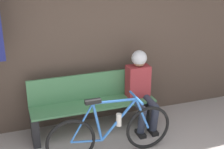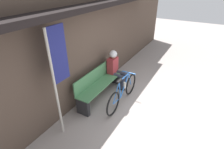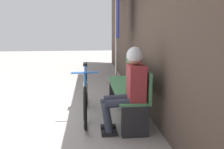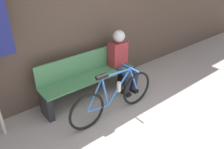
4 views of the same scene
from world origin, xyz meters
The scene contains 4 objects.
storefront_wall centered at (0.00, 2.27, 1.66)m, with size 12.00×0.56×3.20m.
park_bench_near centered at (-0.11, 1.89, 0.42)m, with size 1.84×0.42×0.87m.
bicycle centered at (-0.08, 1.18, 0.36)m, with size 1.70×0.40×0.86m.
person_seated centered at (0.60, 1.78, 0.70)m, with size 0.34×0.60×1.20m.
Camera 4 is at (-1.97, -1.12, 2.43)m, focal length 35.00 mm.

